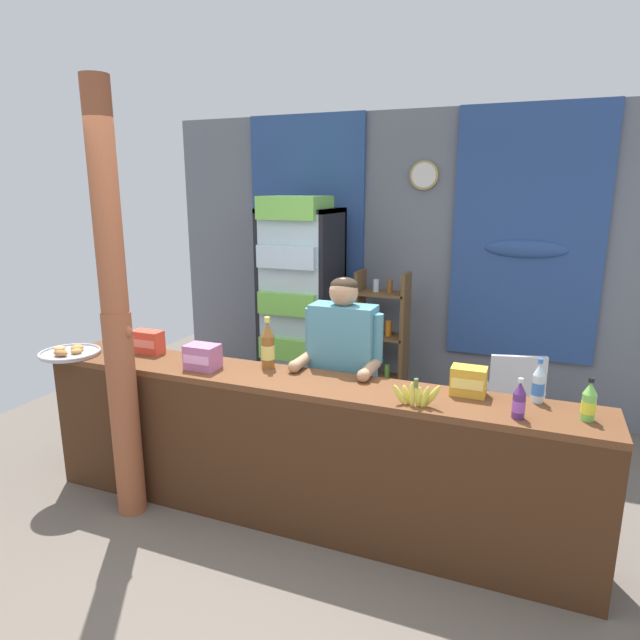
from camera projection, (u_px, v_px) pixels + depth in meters
name	position (u px, v px, depth m)	size (l,w,h in m)	color
ground_plane	(344.00, 470.00, 4.20)	(6.83, 6.83, 0.00)	#665B51
back_wall_curtained	(403.00, 258.00, 5.32)	(4.86, 0.22, 2.81)	slate
stall_counter	(292.00, 443.00, 3.36)	(3.57, 0.45, 0.96)	brown
timber_post	(116.00, 321.00, 3.38)	(0.20, 0.18, 2.73)	#995133
drink_fridge	(300.00, 297.00, 5.14)	(0.67, 0.68, 2.04)	black
bottle_shelf_rack	(381.00, 341.00, 5.17)	(0.48, 0.28, 1.36)	brown
plastic_lawn_chair	(512.00, 395.00, 4.38)	(0.54, 0.54, 0.86)	silver
shopkeeper	(343.00, 363.00, 3.65)	(0.54, 0.42, 1.55)	#28282D
soda_bottle_iced_tea	(268.00, 346.00, 3.56)	(0.09, 0.09, 0.34)	brown
soda_bottle_water	(538.00, 384.00, 2.99)	(0.07, 0.07, 0.25)	silver
soda_bottle_grape_soda	(519.00, 401.00, 2.78)	(0.07, 0.07, 0.21)	#56286B
soda_bottle_lime_soda	(589.00, 402.00, 2.76)	(0.07, 0.07, 0.23)	#75C64C
snack_box_choco_powder	(469.00, 381.00, 3.10)	(0.20, 0.13, 0.16)	gold
snack_box_crackers	(148.00, 342.00, 3.89)	(0.22, 0.11, 0.16)	#E5422D
snack_box_wafer	(203.00, 357.00, 3.55)	(0.21, 0.15, 0.16)	#B76699
pastry_tray	(70.00, 352.00, 3.86)	(0.41, 0.41, 0.06)	#BCBCC1
banana_bunch	(416.00, 395.00, 2.94)	(0.27, 0.06, 0.16)	#DBCC42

